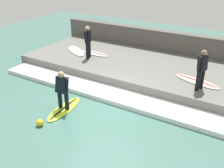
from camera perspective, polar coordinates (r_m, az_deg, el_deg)
The scene contains 12 objects.
ground_plane at distance 9.70m, azimuth -2.03°, elevation -5.18°, with size 28.00×28.00×0.00m, color #426B60.
concrete_ledge at distance 12.47m, azimuth 7.15°, elevation 3.28°, with size 4.40×11.82×0.52m, color #66635E.
back_wall at distance 14.44m, azimuth 11.38°, elevation 8.30°, with size 0.50×12.41×1.53m, color #544F49.
wave_foam_crest at distance 10.31m, azimuth 0.66°, elevation -2.58°, with size 1.11×11.23×0.18m, color white.
surfboard_riding at distance 9.73m, azimuth -10.38°, elevation -5.33°, with size 1.90×0.76×0.07m.
surfer_riding at distance 9.33m, azimuth -10.78°, elevation -0.93°, with size 0.43×0.61×1.45m.
surfer_waiting_near at distance 12.82m, azimuth -5.27°, elevation 9.44°, with size 0.52×0.34×1.57m.
surfboard_waiting_near at distance 13.61m, azimuth -3.77°, elevation 6.69°, with size 0.65×1.64×0.07m.
surfer_waiting_far at distance 10.06m, azimuth 18.97°, elevation 3.35°, with size 0.51×0.34×1.55m.
surfboard_waiting_far at distance 10.97m, azimuth 18.01°, elevation 0.57°, with size 1.04×1.99×0.07m.
surfboard_spare at distance 14.11m, azimuth -7.81°, elevation 7.21°, with size 1.53×1.89×0.06m.
marker_buoy at distance 8.98m, azimuth -15.46°, elevation -8.11°, with size 0.24×0.24×0.24m, color yellow.
Camera 1 is at (-6.93, -4.61, 5.00)m, focal length 42.00 mm.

